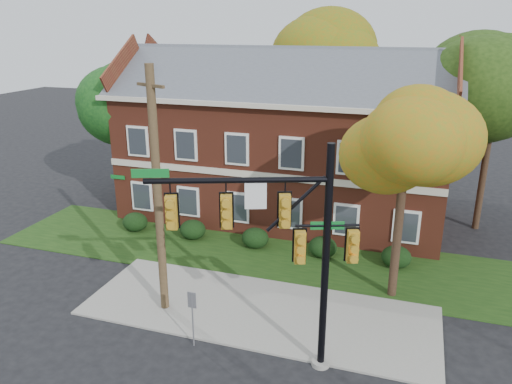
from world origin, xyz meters
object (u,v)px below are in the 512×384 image
(hedge_far_left, at_px, (135,222))
(traffic_signal, at_px, (282,236))
(tree_right_rear, at_px, (505,82))
(hedge_left, at_px, (193,230))
(tree_left_rear, at_px, (124,98))
(tree_near_right, at_px, (413,143))
(utility_pole, at_px, (158,194))
(hedge_right, at_px, (323,247))
(tree_far_rear, at_px, (333,56))
(apartment_building, at_px, (283,132))
(hedge_far_right, at_px, (396,257))
(hedge_center, at_px, (255,238))
(sign_post, at_px, (192,310))

(hedge_far_left, height_order, traffic_signal, traffic_signal)
(tree_right_rear, bearing_deg, hedge_left, -157.58)
(tree_left_rear, relative_size, tree_right_rear, 0.84)
(tree_near_right, distance_m, tree_left_rear, 18.33)
(tree_left_rear, bearing_deg, utility_pole, -53.12)
(hedge_right, relative_size, tree_near_right, 0.16)
(tree_far_rear, bearing_deg, hedge_left, -110.29)
(apartment_building, relative_size, utility_pole, 1.95)
(hedge_far_right, bearing_deg, hedge_center, 180.00)
(hedge_far_left, relative_size, hedge_right, 1.00)
(traffic_signal, bearing_deg, sign_post, 157.48)
(tree_right_rear, height_order, utility_pole, tree_right_rear)
(tree_right_rear, xyz_separation_m, utility_pole, (-12.96, -12.75, -3.23))
(hedge_left, bearing_deg, hedge_right, 0.00)
(hedge_center, bearing_deg, tree_left_rear, 156.96)
(utility_pole, height_order, sign_post, utility_pole)
(hedge_right, bearing_deg, apartment_building, 123.67)
(tree_near_right, bearing_deg, hedge_far_left, 168.73)
(tree_left_rear, relative_size, traffic_signal, 1.16)
(tree_near_right, relative_size, tree_right_rear, 0.81)
(apartment_building, height_order, traffic_signal, apartment_building)
(hedge_left, relative_size, tree_far_rear, 0.12)
(tree_near_right, bearing_deg, tree_left_rear, 157.64)
(hedge_far_right, relative_size, tree_left_rear, 0.16)
(hedge_left, height_order, tree_left_rear, tree_left_rear)
(hedge_far_left, bearing_deg, tree_near_right, -11.27)
(tree_far_rear, xyz_separation_m, utility_pole, (-2.99, -19.73, -3.95))
(tree_left_rear, bearing_deg, hedge_center, -23.04)
(hedge_far_left, relative_size, hedge_center, 1.00)
(tree_near_right, bearing_deg, sign_post, -139.77)
(tree_near_right, height_order, tree_left_rear, tree_left_rear)
(hedge_far_left, height_order, hedge_left, same)
(apartment_building, bearing_deg, tree_far_rear, 80.29)
(tree_near_right, bearing_deg, hedge_right, 142.72)
(apartment_building, height_order, utility_pole, apartment_building)
(tree_right_rear, distance_m, tree_far_rear, 12.20)
(tree_left_rear, bearing_deg, tree_far_rear, 38.97)
(utility_pole, distance_m, sign_post, 4.47)
(hedge_left, bearing_deg, hedge_center, 0.00)
(hedge_left, distance_m, traffic_signal, 12.04)
(tree_near_right, xyz_separation_m, tree_left_rear, (-16.95, 6.97, 0.01))
(apartment_building, height_order, hedge_far_left, apartment_building)
(hedge_far_left, xyz_separation_m, tree_near_right, (14.22, -2.83, 6.14))
(tree_far_rear, height_order, traffic_signal, tree_far_rear)
(sign_post, bearing_deg, hedge_right, 71.39)
(tree_far_rear, bearing_deg, hedge_center, -95.85)
(tree_left_rear, height_order, utility_pole, utility_pole)
(hedge_far_right, height_order, utility_pole, utility_pole)
(hedge_center, bearing_deg, traffic_signal, -66.68)
(tree_left_rear, bearing_deg, tree_right_rear, 5.36)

